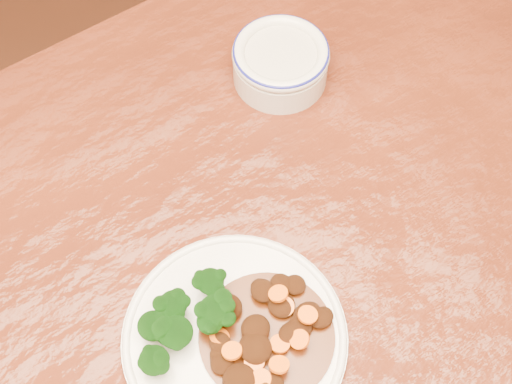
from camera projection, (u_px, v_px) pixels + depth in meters
dining_table at (208, 362)px, 0.81m from camera, size 1.52×0.94×0.75m
dinner_plate at (235, 337)px, 0.73m from camera, size 0.23×0.23×0.01m
broccoli_florets at (185, 320)px, 0.71m from camera, size 0.12×0.07×0.04m
mince_stew at (266, 332)px, 0.72m from camera, size 0.14×0.14×0.03m
dip_bowl at (281, 62)px, 0.88m from camera, size 0.12×0.12×0.05m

